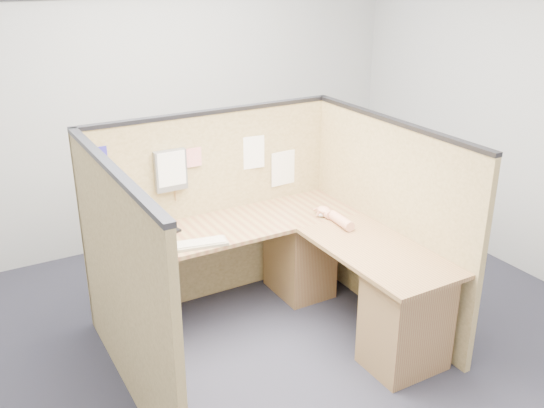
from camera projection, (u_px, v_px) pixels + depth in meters
floor at (278, 354)px, 4.23m from camera, size 5.00×5.00×0.00m
wall_back at (154, 96)px, 5.51m from camera, size 5.00×0.00×5.00m
cubicle_partitions at (248, 232)px, 4.28m from camera, size 2.06×1.83×1.53m
l_desk at (280, 281)px, 4.39m from camera, size 1.95×1.75×0.73m
laptop at (151, 223)px, 4.39m from camera, size 0.36×0.37×0.22m
keyboard at (198, 244)px, 4.16m from camera, size 0.43×0.22×0.03m
mouse at (323, 213)px, 4.64m from camera, size 0.12×0.09×0.05m
hand_forearm at (335, 217)px, 4.52m from camera, size 0.11×0.40×0.08m
blue_poster at (95, 164)px, 4.13m from camera, size 0.17×0.01×0.23m
american_flag at (184, 161)px, 4.44m from camera, size 0.23×0.01×0.39m
file_holder at (171, 170)px, 4.39m from camera, size 0.24×0.05×0.30m
paper_left at (252, 153)px, 4.72m from camera, size 0.20×0.03×0.26m
paper_right at (283, 168)px, 4.92m from camera, size 0.22×0.02×0.28m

